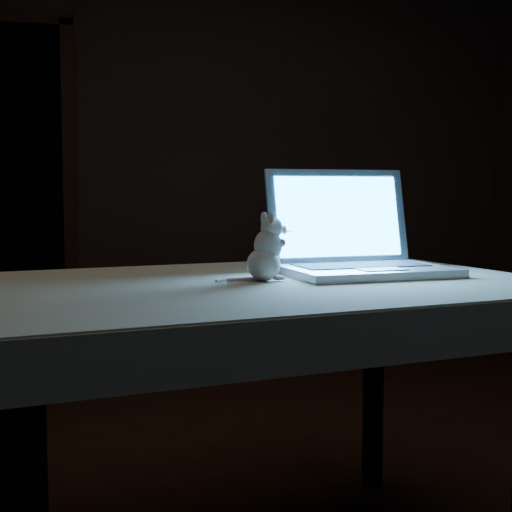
{
  "coord_description": "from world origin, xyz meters",
  "views": [
    {
      "loc": [
        -0.52,
        -2.18,
        1.06
      ],
      "look_at": [
        -0.07,
        -0.21,
        0.89
      ],
      "focal_mm": 52.0,
      "sensor_mm": 36.0,
      "label": 1
    }
  ],
  "objects": [
    {
      "name": "back_wall",
      "position": [
        0.0,
        2.5,
        1.3
      ],
      "size": [
        4.5,
        0.04,
        2.6
      ],
      "primitive_type": "cube",
      "color": "black",
      "rests_on": "ground"
    },
    {
      "name": "table",
      "position": [
        -0.08,
        -0.21,
        0.4
      ],
      "size": [
        1.66,
        1.24,
        0.81
      ],
      "primitive_type": null,
      "rotation": [
        0.0,
        0.0,
        0.19
      ],
      "color": "black",
      "rests_on": "floor"
    },
    {
      "name": "laptop",
      "position": [
        0.29,
        -0.13,
        0.98
      ],
      "size": [
        0.52,
        0.46,
        0.32
      ],
      "primitive_type": null,
      "rotation": [
        0.0,
        0.0,
        0.1
      ],
      "color": "silver",
      "rests_on": "tablecloth"
    },
    {
      "name": "plush_mouse",
      "position": [
        -0.04,
        -0.2,
        0.91
      ],
      "size": [
        0.15,
        0.15,
        0.19
      ],
      "primitive_type": null,
      "rotation": [
        0.0,
        0.0,
        -0.12
      ],
      "color": "silver",
      "rests_on": "tablecloth"
    },
    {
      "name": "tablecloth",
      "position": [
        0.01,
        -0.21,
        0.76
      ],
      "size": [
        1.72,
        1.23,
        0.12
      ],
      "primitive_type": null,
      "rotation": [
        0.0,
        0.0,
        0.09
      ],
      "color": "beige",
      "rests_on": "table"
    }
  ]
}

